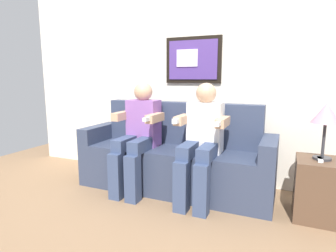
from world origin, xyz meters
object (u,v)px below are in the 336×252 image
Objects in this scene: person_on_left at (138,133)px; table_lamp at (326,116)px; side_table_right at (321,189)px; spare_remote_on_table at (320,160)px; couch at (175,160)px; person_on_right at (202,138)px.

person_on_left reaches higher than table_lamp.
side_table_right is at bearing 2.09° from person_on_left.
person_on_left is 8.54× the size of spare_remote_on_table.
couch is at bearing 26.67° from person_on_left.
side_table_right is at bearing 46.71° from spare_remote_on_table.
spare_remote_on_table is at bearing 1.06° from person_on_left.
couch is 0.47m from person_on_left.
table_lamp reaches higher than couch.
side_table_right is (1.67, 0.06, -0.36)m from person_on_left.
person_on_left is 0.67m from person_on_right.
person_on_right is 2.22× the size of side_table_right.
spare_remote_on_table is (-0.03, -0.03, 0.26)m from side_table_right.
person_on_left is at bearing -177.91° from side_table_right.
person_on_right reaches higher than side_table_right.
spare_remote_on_table reaches higher than side_table_right.
side_table_right is at bearing 3.50° from person_on_right.
couch reaches higher than spare_remote_on_table.
side_table_right is at bearing -54.66° from table_lamp.
couch is 3.96× the size of side_table_right.
side_table_right is (1.34, -0.11, -0.06)m from couch.
spare_remote_on_table is at bearing -133.29° from side_table_right.
person_on_left is at bearing -153.33° from couch.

